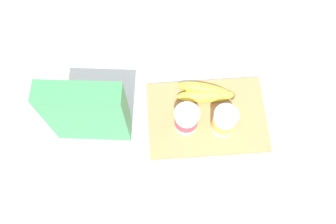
{
  "coord_description": "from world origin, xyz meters",
  "views": [
    {
      "loc": [
        0.14,
        0.39,
        1.02
      ],
      "look_at": [
        0.11,
        0.0,
        0.07
      ],
      "focal_mm": 39.96,
      "sensor_mm": 36.0,
      "label": 1
    }
  ],
  "objects_px": {
    "yogurt_cup_front": "(224,121)",
    "spoon": "(286,95)",
    "yogurt_cup_back": "(186,119)",
    "cutting_board": "(207,117)",
    "banana_bunch": "(205,93)",
    "cereal_box": "(87,113)"
  },
  "relations": [
    {
      "from": "yogurt_cup_front",
      "to": "spoon",
      "type": "distance_m",
      "value": 0.23
    },
    {
      "from": "yogurt_cup_back",
      "to": "yogurt_cup_front",
      "type": "bearing_deg",
      "value": 173.04
    },
    {
      "from": "cutting_board",
      "to": "yogurt_cup_back",
      "type": "bearing_deg",
      "value": 19.81
    },
    {
      "from": "cutting_board",
      "to": "spoon",
      "type": "relative_size",
      "value": 2.56
    },
    {
      "from": "cutting_board",
      "to": "banana_bunch",
      "type": "bearing_deg",
      "value": -90.67
    },
    {
      "from": "cutting_board",
      "to": "yogurt_cup_back",
      "type": "height_order",
      "value": "yogurt_cup_back"
    },
    {
      "from": "banana_bunch",
      "to": "yogurt_cup_front",
      "type": "bearing_deg",
      "value": 111.02
    },
    {
      "from": "cutting_board",
      "to": "yogurt_cup_back",
      "type": "xyz_separation_m",
      "value": [
        0.06,
        0.02,
        0.05
      ]
    },
    {
      "from": "banana_bunch",
      "to": "spoon",
      "type": "distance_m",
      "value": 0.25
    },
    {
      "from": "cereal_box",
      "to": "yogurt_cup_back",
      "type": "distance_m",
      "value": 0.27
    },
    {
      "from": "banana_bunch",
      "to": "cereal_box",
      "type": "bearing_deg",
      "value": 13.89
    },
    {
      "from": "cereal_box",
      "to": "yogurt_cup_front",
      "type": "height_order",
      "value": "cereal_box"
    },
    {
      "from": "banana_bunch",
      "to": "cutting_board",
      "type": "bearing_deg",
      "value": 89.33
    },
    {
      "from": "cutting_board",
      "to": "cereal_box",
      "type": "height_order",
      "value": "cereal_box"
    },
    {
      "from": "yogurt_cup_back",
      "to": "banana_bunch",
      "type": "relative_size",
      "value": 0.51
    },
    {
      "from": "yogurt_cup_back",
      "to": "cereal_box",
      "type": "bearing_deg",
      "value": -1.83
    },
    {
      "from": "cereal_box",
      "to": "yogurt_cup_back",
      "type": "xyz_separation_m",
      "value": [
        -0.26,
        0.01,
        -0.07
      ]
    },
    {
      "from": "cutting_board",
      "to": "spoon",
      "type": "xyz_separation_m",
      "value": [
        -0.24,
        -0.05,
        -0.0
      ]
    },
    {
      "from": "cereal_box",
      "to": "yogurt_cup_back",
      "type": "height_order",
      "value": "cereal_box"
    },
    {
      "from": "cutting_board",
      "to": "yogurt_cup_front",
      "type": "bearing_deg",
      "value": 138.05
    },
    {
      "from": "spoon",
      "to": "cutting_board",
      "type": "bearing_deg",
      "value": 12.66
    },
    {
      "from": "banana_bunch",
      "to": "spoon",
      "type": "relative_size",
      "value": 1.3
    }
  ]
}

